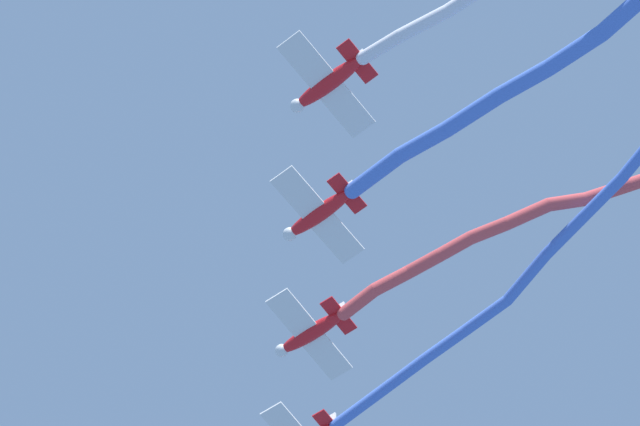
% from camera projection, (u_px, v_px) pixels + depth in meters
% --- Properties ---
extents(smoke_trail_lead, '(5.40, 26.05, 3.25)m').
position_uv_depth(smoke_trail_lead, '(498.00, 293.00, 79.80)').
color(smoke_trail_lead, '#4C75DB').
extents(airplane_left_wing, '(6.85, 5.27, 1.70)m').
position_uv_depth(airplane_left_wing, '(310.00, 333.00, 79.88)').
color(airplane_left_wing, red).
extents(smoke_trail_left_wing, '(12.50, 17.37, 5.31)m').
position_uv_depth(smoke_trail_left_wing, '(499.00, 234.00, 79.08)').
color(smoke_trail_left_wing, '#DB4C4C').
extents(airplane_right_wing, '(6.88, 5.27, 1.70)m').
position_uv_depth(airplane_right_wing, '(318.00, 214.00, 76.55)').
color(airplane_right_wing, red).
extents(smoke_trail_right_wing, '(7.49, 25.92, 3.81)m').
position_uv_depth(smoke_trail_right_wing, '(544.00, 62.00, 70.74)').
color(smoke_trail_right_wing, '#4C75DB').
extents(airplane_slot, '(6.88, 5.27, 1.70)m').
position_uv_depth(airplane_slot, '(327.00, 84.00, 73.22)').
color(airplane_slot, red).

